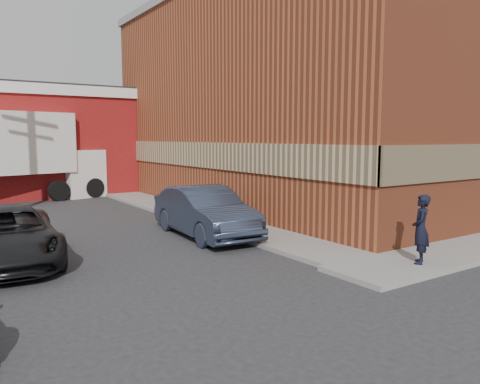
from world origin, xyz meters
TOP-DOWN VIEW (x-y plane):
  - ground at (0.00, 0.00)m, footprint 90.00×90.00m
  - brick_building at (8.50, 9.00)m, footprint 14.25×18.25m
  - sidewalk_west at (0.60, 9.00)m, footprint 1.80×18.00m
  - man at (1.60, -1.14)m, footprint 0.69×0.65m
  - sedan at (-0.80, 4.64)m, footprint 1.88×4.69m
  - suv_a at (-6.22, 4.54)m, footprint 2.60×4.94m
  - box_truck at (-4.42, 16.18)m, footprint 8.75×4.31m

SIDE VIEW (x-z plane):
  - ground at x=0.00m, z-range 0.00..0.00m
  - sidewalk_west at x=0.60m, z-range 0.00..0.12m
  - suv_a at x=-6.22m, z-range 0.00..1.33m
  - sedan at x=-0.80m, z-range 0.00..1.52m
  - man at x=1.60m, z-range 0.12..1.71m
  - box_truck at x=-4.42m, z-range 0.32..4.47m
  - brick_building at x=8.50m, z-range 0.00..9.36m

